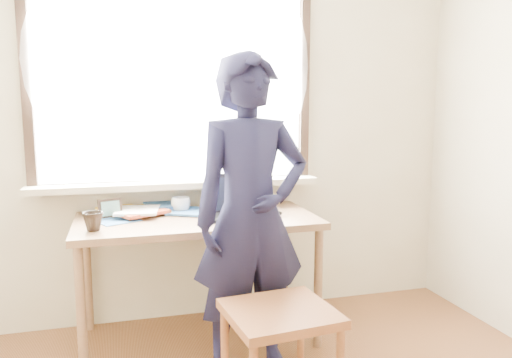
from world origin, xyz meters
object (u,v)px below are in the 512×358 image
object	(u,v)px
person	(251,218)
work_chair	(280,325)
mug_white	(181,205)
mug_dark	(93,221)
desk	(198,230)
laptop	(238,206)

from	to	relation	value
person	work_chair	bearing A→B (deg)	-87.70
mug_white	person	bearing A→B (deg)	-66.12
mug_white	mug_dark	world-z (taller)	mug_dark
desk	mug_dark	bearing A→B (deg)	-163.44
desk	person	bearing A→B (deg)	-65.76
mug_dark	desk	bearing A→B (deg)	16.56
person	mug_dark	bearing A→B (deg)	155.46
mug_dark	work_chair	world-z (taller)	mug_dark
desk	work_chair	bearing A→B (deg)	-73.02
laptop	mug_white	bearing A→B (deg)	146.83
mug_dark	work_chair	xyz separation A→B (m)	(0.84, -0.65, -0.40)
work_chair	desk	bearing A→B (deg)	106.98
desk	mug_white	xyz separation A→B (m)	(-0.08, 0.18, 0.13)
desk	laptop	world-z (taller)	laptop
desk	laptop	xyz separation A→B (m)	(0.24, -0.03, 0.14)
laptop	work_chair	bearing A→B (deg)	-89.26
desk	mug_dark	xyz separation A→B (m)	(-0.59, -0.18, 0.13)
laptop	mug_dark	xyz separation A→B (m)	(-0.83, -0.15, -0.01)
desk	laptop	distance (m)	0.28
mug_dark	person	size ratio (longest dim) A/B	0.06
mug_dark	work_chair	distance (m)	1.14
person	laptop	bearing A→B (deg)	81.17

